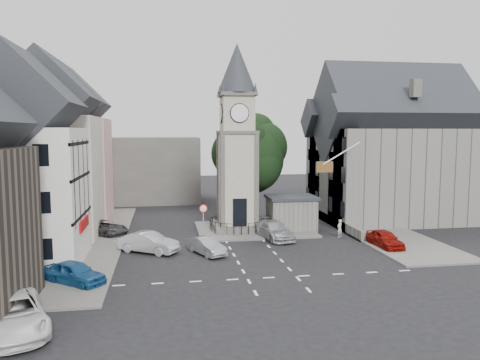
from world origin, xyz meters
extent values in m
plane|color=black|center=(0.00, 0.00, 0.00)|extent=(120.00, 120.00, 0.00)
cube|color=#595651|center=(-12.50, 6.00, 0.07)|extent=(6.00, 30.00, 0.14)
cube|color=#595651|center=(12.00, 8.00, 0.07)|extent=(6.00, 26.00, 0.14)
cube|color=#595651|center=(1.50, 8.00, 0.08)|extent=(10.00, 8.00, 0.16)
cube|color=silver|center=(0.00, -5.50, 0.01)|extent=(20.00, 8.00, 0.01)
cube|color=#4C4944|center=(0.00, 8.00, 0.35)|extent=(4.20, 4.20, 0.70)
torus|color=black|center=(0.00, 8.00, 1.08)|extent=(4.86, 4.86, 0.06)
cube|color=gray|center=(0.00, 8.00, 4.70)|extent=(3.00, 3.00, 8.00)
cube|color=black|center=(0.00, 6.55, 1.90)|extent=(1.20, 0.25, 2.40)
cube|color=#4C4944|center=(0.00, 8.00, 8.70)|extent=(3.30, 3.30, 0.25)
cube|color=gray|center=(0.00, 8.00, 10.30)|extent=(2.70, 2.70, 3.20)
cylinder|color=white|center=(0.00, 6.60, 10.30)|extent=(1.50, 0.12, 1.50)
cube|color=#4C4944|center=(0.00, 8.00, 11.90)|extent=(3.10, 3.10, 0.30)
cone|color=#202428|center=(0.00, 8.00, 14.15)|extent=(3.40, 3.40, 4.20)
cube|color=#66645E|center=(4.80, 7.50, 1.40)|extent=(4.00, 3.00, 2.80)
cube|color=#202428|center=(4.80, 7.50, 2.95)|extent=(4.30, 3.30, 0.25)
cylinder|color=black|center=(2.00, 13.00, 2.20)|extent=(0.70, 0.70, 4.40)
cylinder|color=black|center=(-3.20, 5.50, 1.25)|extent=(0.10, 0.10, 2.50)
cone|color=#A50C0C|center=(-3.20, 5.40, 2.50)|extent=(0.70, 0.06, 0.70)
cone|color=white|center=(-3.20, 5.38, 2.50)|extent=(0.54, 0.04, 0.54)
cube|color=pink|center=(-15.50, 16.00, 5.00)|extent=(7.50, 7.00, 10.00)
cube|color=#C1B4A1|center=(-15.50, 8.00, 5.00)|extent=(7.50, 7.00, 10.00)
cube|color=silver|center=(-15.50, 0.00, 4.50)|extent=(7.50, 7.00, 9.00)
cube|color=#4C4944|center=(-12.00, 28.00, 4.00)|extent=(20.00, 10.00, 8.00)
cube|color=#66645E|center=(16.00, 11.00, 4.50)|extent=(14.00, 10.00, 9.00)
cube|color=#66645E|center=(9.80, 7.50, 4.50)|extent=(1.60, 4.40, 9.00)
cube|color=#66645E|center=(9.80, 14.50, 4.50)|extent=(1.60, 4.40, 9.00)
cube|color=#66645E|center=(9.20, 10.00, 0.45)|extent=(0.40, 16.00, 0.90)
cylinder|color=white|center=(8.00, 4.00, 7.00)|extent=(3.17, 0.10, 1.89)
plane|color=#B21414|center=(6.60, 4.00, 5.90)|extent=(1.40, 0.00, 1.40)
imported|color=navy|center=(-11.50, -4.84, 0.68)|extent=(4.09, 3.72, 1.35)
imported|color=#B2B6BB|center=(-7.50, 1.66, 0.74)|extent=(4.65, 3.70, 1.48)
imported|color=#313134|center=(-11.50, 8.00, 0.64)|extent=(4.97, 4.45, 1.28)
imported|color=#95989D|center=(-3.39, 0.50, 0.61)|extent=(2.77, 3.92, 1.23)
imported|color=#A8ACB1|center=(2.50, 4.50, 0.72)|extent=(3.00, 5.29, 1.45)
imported|color=maroon|center=(10.12, 0.24, 0.67)|extent=(1.70, 3.96, 1.33)
imported|color=silver|center=(-13.00, -11.16, 0.79)|extent=(4.55, 6.26, 1.58)
imported|color=beige|center=(8.00, 4.08, 0.75)|extent=(0.65, 0.61, 1.50)
camera|label=1|loc=(-6.34, -32.23, 8.81)|focal=35.00mm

